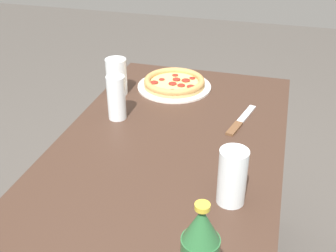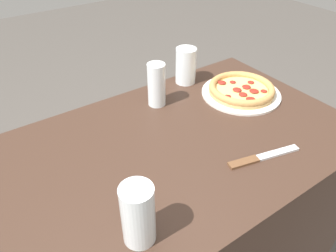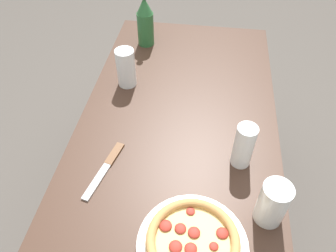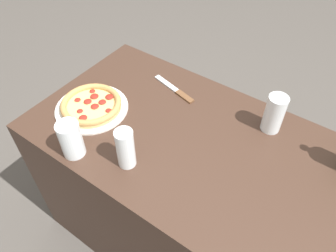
# 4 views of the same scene
# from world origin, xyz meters

# --- Properties ---
(ground_plane) EXTENTS (8.00, 8.00, 0.00)m
(ground_plane) POSITION_xyz_m (0.00, 0.00, 0.00)
(ground_plane) COLOR #4C4742
(table) EXTENTS (1.30, 0.68, 0.74)m
(table) POSITION_xyz_m (0.00, 0.00, 0.37)
(table) COLOR #3D281E
(table) RESTS_ON ground_plane
(pizza_veggie) EXTENTS (0.28, 0.28, 0.04)m
(pizza_veggie) POSITION_xyz_m (0.45, 0.09, 0.76)
(pizza_veggie) COLOR silver
(pizza_veggie) RESTS_ON table
(glass_water) EXTENTS (0.06, 0.06, 0.15)m
(glass_water) POSITION_xyz_m (0.16, 0.21, 0.81)
(glass_water) COLOR white
(glass_water) RESTS_ON table
(glass_orange_juice) EXTENTS (0.08, 0.08, 0.14)m
(glass_orange_juice) POSITION_xyz_m (0.34, 0.28, 0.80)
(glass_orange_juice) COLOR white
(glass_orange_juice) RESTS_ON table
(glass_red_wine) EXTENTS (0.07, 0.07, 0.15)m
(glass_red_wine) POSITION_xyz_m (-0.16, -0.22, 0.80)
(glass_red_wine) COLOR white
(glass_red_wine) RESTS_ON table
(knife) EXTENTS (0.22, 0.08, 0.01)m
(knife) POSITION_xyz_m (0.24, -0.19, 0.74)
(knife) COLOR brown
(knife) RESTS_ON table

